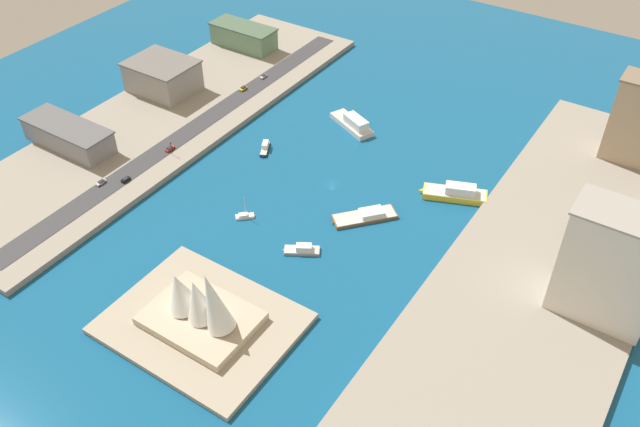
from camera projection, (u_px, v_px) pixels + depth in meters
name	position (u px, v px, depth m)	size (l,w,h in m)	color
ground_plane	(332.00, 184.00, 290.21)	(440.00, 440.00, 0.00)	#145684
quay_west	(550.00, 267.00, 249.03)	(70.00, 240.00, 2.61)	gray
quay_east	(168.00, 117.00, 329.73)	(70.00, 240.00, 2.61)	gray
peninsula_point	(202.00, 323.00, 228.31)	(62.70, 49.36, 2.00)	#A89E89
road_strip	(197.00, 126.00, 320.75)	(10.59, 228.00, 0.15)	#38383D
sailboat_small_white	(245.00, 216.00, 272.31)	(7.46, 7.47, 10.18)	white
patrol_launch_navy	(265.00, 148.00, 309.12)	(7.99, 11.93, 3.44)	#1E284C
yacht_sleek_gray	(302.00, 249.00, 256.29)	(14.22, 11.10, 3.44)	#999EA3
ferry_white_commuter	(353.00, 123.00, 322.83)	(27.14, 18.03, 6.81)	silver
ferry_yellow_fast	(456.00, 193.00, 281.50)	(28.60, 17.64, 6.37)	yellow
barge_flat_brown	(366.00, 216.00, 271.85)	(23.39, 25.08, 3.30)	brown
warehouse_low_gray	(69.00, 135.00, 304.70)	(45.71, 16.75, 11.12)	gray
hotel_broad_white	(612.00, 266.00, 217.13)	(32.70, 18.08, 42.57)	silver
carpark_squat_concrete	(163.00, 76.00, 342.93)	(33.37, 26.66, 15.60)	gray
terminal_long_green	(244.00, 36.00, 382.57)	(38.55, 16.16, 12.33)	slate
pickup_red	(170.00, 148.00, 304.64)	(1.99, 5.01, 1.69)	black
taxi_yellow_cab	(243.00, 88.00, 346.88)	(2.01, 4.66, 1.67)	black
sedan_silver	(101.00, 182.00, 285.18)	(1.85, 4.85, 1.40)	black
suv_black	(126.00, 179.00, 286.66)	(1.99, 4.30, 1.60)	black
van_white	(263.00, 76.00, 357.04)	(2.10, 4.50, 1.39)	black
traffic_light_waterfront	(171.00, 147.00, 299.76)	(0.36, 0.36, 6.50)	black
opera_landmark	(199.00, 305.00, 222.50)	(37.02, 27.19, 25.64)	#BCAD93
park_tree_cluster	(585.00, 225.00, 255.93)	(6.61, 14.81, 9.62)	brown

